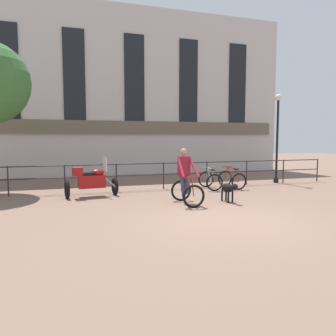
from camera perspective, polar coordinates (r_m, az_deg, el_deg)
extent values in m
plane|color=#7A5B4C|center=(8.33, 9.73, -8.82)|extent=(60.00, 60.00, 0.00)
cylinder|color=#232326|center=(12.61, -26.09, -2.09)|extent=(0.05, 0.05, 1.05)
cylinder|color=#232326|center=(12.46, -17.54, -1.88)|extent=(0.05, 0.05, 1.05)
cylinder|color=#232326|center=(12.60, -8.98, -1.62)|extent=(0.05, 0.05, 1.05)
cylinder|color=#232326|center=(13.01, -0.79, -1.35)|extent=(0.05, 0.05, 1.05)
cylinder|color=#232326|center=(13.67, 6.76, -1.07)|extent=(0.05, 0.05, 1.05)
cylinder|color=#232326|center=(14.54, 13.51, -0.80)|extent=(0.05, 0.05, 1.05)
cylinder|color=#232326|center=(15.58, 19.43, -0.56)|extent=(0.05, 0.05, 1.05)
cylinder|color=#232326|center=(16.78, 24.55, -0.34)|extent=(0.05, 0.05, 1.05)
cylinder|color=#232326|center=(12.96, -0.79, 0.83)|extent=(15.00, 0.04, 0.04)
cylinder|color=#232326|center=(13.00, -0.79, -1.12)|extent=(15.00, 0.04, 0.04)
cube|color=beige|center=(18.73, -6.07, 13.05)|extent=(18.00, 0.60, 9.15)
cube|color=brown|center=(18.21, -5.78, 7.04)|extent=(17.10, 0.12, 0.70)
cube|color=black|center=(18.28, -26.24, 14.20)|extent=(1.10, 0.06, 5.13)
cube|color=black|center=(18.11, -16.01, 14.62)|extent=(1.10, 0.06, 5.13)
cube|color=black|center=(18.48, -5.87, 14.60)|extent=(1.10, 0.06, 5.13)
cube|color=black|center=(19.36, 3.58, 14.18)|extent=(1.10, 0.06, 5.13)
cube|color=black|center=(20.69, 11.98, 13.50)|extent=(1.10, 0.06, 5.13)
torus|color=black|center=(9.49, 4.51, -4.93)|extent=(0.68, 0.08, 0.68)
torus|color=black|center=(10.51, 2.29, -3.93)|extent=(0.68, 0.08, 0.68)
cylinder|color=maroon|center=(9.85, 3.60, -3.16)|extent=(0.04, 0.49, 0.60)
cylinder|color=maroon|center=(10.16, 2.94, -3.09)|extent=(0.04, 0.23, 0.52)
cylinder|color=maroon|center=(9.91, 3.40, -1.62)|extent=(0.04, 0.66, 0.10)
cylinder|color=maroon|center=(10.31, 2.70, -4.26)|extent=(0.03, 0.44, 0.08)
cylinder|color=maroon|center=(10.36, 2.52, -2.78)|extent=(0.03, 0.26, 0.47)
cylinder|color=maroon|center=(9.54, 4.30, -3.28)|extent=(0.03, 0.23, 0.54)
cylinder|color=maroon|center=(9.60, 4.10, -1.64)|extent=(0.48, 0.04, 0.03)
cube|color=black|center=(10.22, 2.75, -1.49)|extent=(0.12, 0.24, 0.05)
cube|color=maroon|center=(10.19, 2.76, 0.36)|extent=(0.36, 0.22, 0.60)
sphere|color=#A87A5B|center=(10.16, 2.77, 2.83)|extent=(0.22, 0.22, 0.22)
cylinder|color=maroon|center=(9.81, 2.26, 0.09)|extent=(0.15, 0.72, 0.60)
cylinder|color=maroon|center=(9.95, 4.55, 0.16)|extent=(0.14, 0.72, 0.60)
cylinder|color=navy|center=(10.14, 2.57, -3.25)|extent=(0.14, 0.31, 0.69)
cylinder|color=navy|center=(10.18, 3.31, -2.88)|extent=(0.14, 0.31, 0.58)
ellipsoid|color=black|center=(10.53, 10.29, -3.41)|extent=(0.32, 0.56, 0.29)
cylinder|color=black|center=(10.35, 10.98, -3.44)|extent=(0.18, 0.17, 0.17)
sphere|color=black|center=(10.22, 11.55, -3.25)|extent=(0.20, 0.20, 0.20)
cone|color=black|center=(10.15, 11.85, -3.39)|extent=(0.13, 0.13, 0.11)
cylinder|color=black|center=(10.77, 9.30, -2.89)|extent=(0.08, 0.18, 0.11)
cylinder|color=black|center=(10.39, 10.47, -4.94)|extent=(0.06, 0.06, 0.39)
cylinder|color=black|center=(10.48, 11.16, -4.86)|extent=(0.06, 0.06, 0.39)
cylinder|color=black|center=(10.66, 9.39, -4.67)|extent=(0.06, 0.06, 0.39)
cylinder|color=black|center=(10.75, 10.08, -4.59)|extent=(0.06, 0.06, 0.39)
torus|color=black|center=(11.76, -9.24, -3.17)|extent=(0.20, 0.63, 0.62)
torus|color=black|center=(11.45, -17.16, -3.56)|extent=(0.20, 0.63, 0.62)
cube|color=maroon|center=(11.55, -13.16, -2.29)|extent=(0.94, 0.51, 0.44)
ellipsoid|color=maroon|center=(11.55, -12.21, -0.77)|extent=(0.52, 0.38, 0.24)
cube|color=black|center=(11.49, -13.74, -0.98)|extent=(0.59, 0.37, 0.10)
cylinder|color=#B2B2B7|center=(11.69, -10.23, -2.32)|extent=(0.46, 0.12, 0.41)
cube|color=silver|center=(11.59, -10.94, 0.61)|extent=(0.08, 0.44, 0.50)
cube|color=maroon|center=(11.42, -15.52, -0.61)|extent=(0.36, 0.40, 0.28)
torus|color=black|center=(13.54, 6.64, -1.96)|extent=(0.66, 0.13, 0.66)
torus|color=black|center=(12.55, 8.14, -2.54)|extent=(0.66, 0.13, 0.66)
cylinder|color=#9E998E|center=(13.12, 7.21, -1.17)|extent=(0.08, 0.47, 0.58)
cylinder|color=#9E998E|center=(12.83, 7.66, -1.47)|extent=(0.05, 0.22, 0.51)
cylinder|color=#9E998E|center=(13.01, 7.35, -0.13)|extent=(0.10, 0.63, 0.10)
cylinder|color=#9E998E|center=(12.75, 7.82, -2.52)|extent=(0.07, 0.42, 0.07)
cylinder|color=#9E998E|center=(12.63, 7.97, -1.47)|extent=(0.05, 0.25, 0.46)
cylinder|color=#9E998E|center=(13.42, 6.78, -0.92)|extent=(0.05, 0.21, 0.52)
cylinder|color=#9E998E|center=(13.30, 6.92, 0.13)|extent=(0.48, 0.08, 0.03)
cube|color=black|center=(12.72, 7.81, -0.32)|extent=(0.14, 0.25, 0.05)
torus|color=black|center=(13.92, 9.92, -1.80)|extent=(0.66, 0.09, 0.66)
torus|color=black|center=(13.03, 12.25, -2.32)|extent=(0.66, 0.09, 0.66)
cylinder|color=maroon|center=(13.54, 10.81, -1.03)|extent=(0.05, 0.47, 0.58)
cylinder|color=maroon|center=(13.28, 11.51, -1.30)|extent=(0.04, 0.22, 0.51)
cylinder|color=maroon|center=(13.44, 11.03, -0.02)|extent=(0.06, 0.63, 0.10)
cylinder|color=maroon|center=(13.21, 11.75, -2.32)|extent=(0.05, 0.42, 0.07)
cylinder|color=maroon|center=(13.10, 11.99, -1.29)|extent=(0.03, 0.25, 0.46)
cylinder|color=maroon|center=(13.81, 10.13, -0.79)|extent=(0.04, 0.21, 0.52)
cylinder|color=maroon|center=(13.70, 10.35, 0.23)|extent=(0.48, 0.05, 0.03)
cube|color=black|center=(13.17, 11.74, -0.19)|extent=(0.13, 0.25, 0.05)
cylinder|color=black|center=(15.63, 18.29, -2.08)|extent=(0.22, 0.22, 0.20)
cylinder|color=black|center=(15.51, 18.47, 4.35)|extent=(0.10, 0.10, 3.70)
sphere|color=silver|center=(15.62, 18.68, 11.57)|extent=(0.28, 0.28, 0.28)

